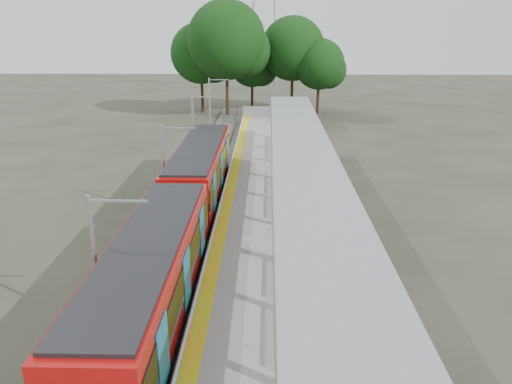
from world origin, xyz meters
TOP-DOWN VIEW (x-y plane):
  - trackbed at (-4.50, 20.00)m, footprint 3.00×70.00m
  - platform at (0.00, 20.00)m, footprint 6.00×50.00m
  - tactile_strip at (-2.55, 20.00)m, footprint 0.60×50.00m
  - end_fence at (0.00, 44.95)m, footprint 6.00×0.10m
  - train at (-4.50, 14.39)m, footprint 2.74×27.60m
  - canopy at (1.61, 16.19)m, footprint 3.27×38.00m
  - tree_cluster at (-2.38, 52.75)m, footprint 20.91×13.26m
  - catenary_masts at (-6.22, 19.00)m, footprint 2.08×48.16m
  - bench_mid at (2.60, 15.44)m, footprint 0.51×1.66m
  - bench_far at (2.60, 23.54)m, footprint 1.04×1.78m
  - info_pillar_near at (0.83, 10.64)m, footprint 0.45×0.45m
  - info_pillar_far at (1.92, 20.73)m, footprint 0.37×0.37m
  - litter_bin at (1.92, 20.85)m, footprint 0.59×0.59m

SIDE VIEW (x-z plane):
  - trackbed at x=-4.50m, z-range 0.00..0.24m
  - platform at x=0.00m, z-range 0.00..1.00m
  - tactile_strip at x=-2.55m, z-range 1.00..1.02m
  - litter_bin at x=1.92m, z-range 1.00..2.03m
  - bench_mid at x=2.60m, z-range 1.03..2.16m
  - end_fence at x=0.00m, z-range 1.00..2.20m
  - bench_far at x=2.60m, z-range 1.03..2.20m
  - info_pillar_far at x=1.92m, z-range 0.89..2.55m
  - info_pillar_near at x=0.83m, z-range 0.87..2.85m
  - train at x=-4.50m, z-range 0.24..3.86m
  - catenary_masts at x=-6.22m, z-range 0.21..5.61m
  - canopy at x=1.61m, z-range 2.37..6.03m
  - tree_cluster at x=-2.38m, z-range 0.96..14.23m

